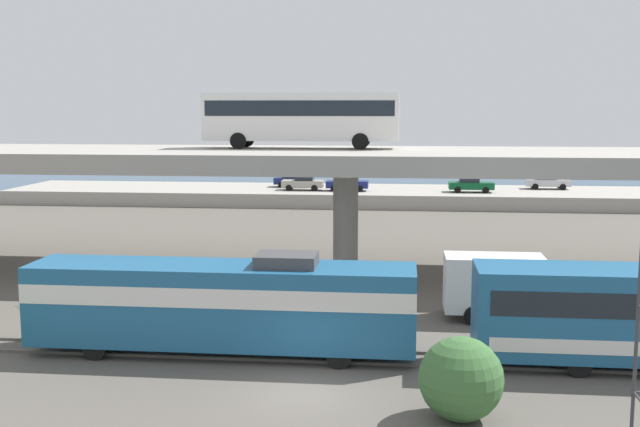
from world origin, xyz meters
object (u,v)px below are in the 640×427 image
at_px(parked_car_3, 471,185).
at_px(parked_car_1, 547,182).
at_px(transit_bus_on_overpass, 301,115).
at_px(train_locomotive, 203,301).
at_px(service_truck_west, 513,286).
at_px(parked_car_2, 303,183).
at_px(parked_car_0, 294,180).
at_px(parked_car_5, 348,183).

bearing_deg(parked_car_3, parked_car_1, 25.79).
relative_size(transit_bus_on_overpass, parked_car_3, 2.67).
relative_size(train_locomotive, service_truck_west, 2.44).
relative_size(transit_bus_on_overpass, parked_car_2, 2.83).
bearing_deg(parked_car_2, train_locomotive, 92.64).
height_order(service_truck_west, parked_car_2, service_truck_west).
height_order(train_locomotive, parked_car_2, train_locomotive).
height_order(parked_car_0, parked_car_2, same).
xyz_separation_m(train_locomotive, parked_car_2, (-2.27, 49.34, -0.01)).
relative_size(transit_bus_on_overpass, parked_car_0, 2.82).
relative_size(parked_car_3, parked_car_5, 1.04).
distance_m(service_truck_west, parked_car_0, 49.02).
distance_m(service_truck_west, parked_car_3, 42.79).
bearing_deg(service_truck_west, parked_car_2, 109.80).
xyz_separation_m(train_locomotive, parked_car_1, (23.13, 53.18, -0.01)).
xyz_separation_m(transit_bus_on_overpass, parked_car_0, (-5.34, 34.56, -7.28)).
height_order(train_locomotive, parked_car_3, train_locomotive).
relative_size(parked_car_2, parked_car_5, 0.99).
bearing_deg(parked_car_2, parked_car_3, 179.47).
bearing_deg(parked_car_1, parked_car_5, -169.03).
bearing_deg(parked_car_3, service_truck_west, -92.24).
bearing_deg(transit_bus_on_overpass, service_truck_west, 135.09).
relative_size(service_truck_west, parked_car_5, 1.58).
bearing_deg(parked_car_3, parked_car_0, 169.99).
xyz_separation_m(parked_car_1, parked_car_2, (-25.40, -3.84, -0.00)).
bearing_deg(train_locomotive, parked_car_2, -87.36).
bearing_deg(train_locomotive, parked_car_0, -86.00).
distance_m(parked_car_1, parked_car_5, 21.14).
xyz_separation_m(train_locomotive, parked_car_5, (2.38, 49.16, -0.01)).
distance_m(train_locomotive, parked_car_3, 51.38).
bearing_deg(service_truck_west, parked_car_5, 104.19).
bearing_deg(transit_bus_on_overpass, parked_car_3, -112.84).
distance_m(train_locomotive, transit_bus_on_overpass, 19.39).
xyz_separation_m(parked_car_0, parked_car_1, (26.80, 0.73, 0.00)).
bearing_deg(parked_car_0, parked_car_3, -10.01).
bearing_deg(transit_bus_on_overpass, parked_car_0, -81.21).
bearing_deg(parked_car_2, service_truck_west, 109.80).
height_order(service_truck_west, parked_car_3, service_truck_west).
relative_size(service_truck_west, parked_car_1, 1.51).
relative_size(parked_car_1, parked_car_5, 1.05).
height_order(parked_car_0, parked_car_5, same).
relative_size(parked_car_2, parked_car_3, 0.95).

